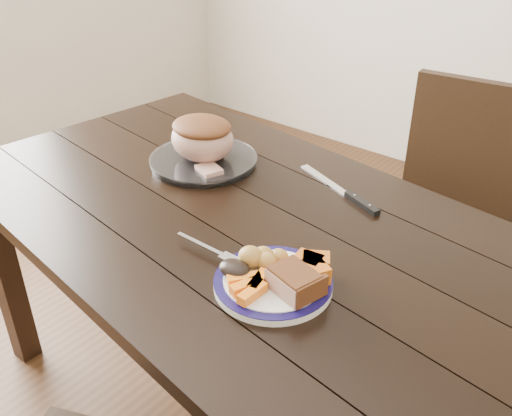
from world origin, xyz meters
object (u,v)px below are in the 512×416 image
Objects in this scene: pork_slice at (294,282)px; fork at (212,250)px; dinner_plate at (273,283)px; roast_joint at (202,139)px; serving_platter at (204,161)px; carving_knife at (352,197)px; dining_table at (237,242)px; chair_far at (453,211)px.

pork_slice is 0.53× the size of fork.
roast_joint reaches higher than dinner_plate.
carving_knife is at bearing 12.22° from serving_platter.
serving_platter is at bearing 150.04° from dining_table.
dining_table is at bearing -107.78° from carving_knife.
pork_slice reaches higher than carving_knife.
serving_platter reaches higher than carving_knife.
serving_platter is 0.45m from carving_knife.
dinner_plate reaches higher than carving_knife.
dinner_plate is 2.60× the size of pork_slice.
pork_slice is 0.44m from carving_knife.
carving_knife is (0.44, 0.10, -0.07)m from roast_joint.
chair_far is at bearing 67.77° from dining_table.
pork_slice is 0.31× the size of carving_knife.
dinner_plate is 0.81× the size of serving_platter.
serving_platter is 3.22× the size of pork_slice.
chair_far reaches higher than fork.
chair_far is 0.56m from carving_knife.
fork is (-0.22, -0.00, -0.02)m from pork_slice.
roast_joint reaches higher than pork_slice.
roast_joint is (-0.50, 0.32, 0.07)m from dinner_plate.
dinner_plate is at bearing 175.24° from pork_slice.
chair_far reaches higher than carving_knife.
fork is (0.34, -0.33, 0.01)m from serving_platter.
chair_far reaches higher than serving_platter.
chair_far is 3.07× the size of serving_platter.
serving_platter is (-0.50, 0.32, 0.00)m from dinner_plate.
pork_slice reaches higher than dinner_plate.
carving_knife is at bearing 51.49° from dining_table.
chair_far reaches higher than dinner_plate.
carving_knife is (0.44, 0.10, -0.00)m from serving_platter.
chair_far is at bearing 47.07° from roast_joint.
carving_knife is (0.19, 0.24, 0.10)m from dining_table.
dining_table is 5.54× the size of carving_knife.
fork is (-0.17, -0.00, 0.01)m from dinner_plate.
serving_platter is at bearing 135.57° from fork.
dining_table is at bearing 145.00° from dinner_plate.
dining_table is 6.93× the size of dinner_plate.
fork reaches higher than serving_platter.
chair_far is 0.95m from dinner_plate.
chair_far is (0.30, 0.74, -0.13)m from dining_table.
dining_table is 9.56× the size of fork.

